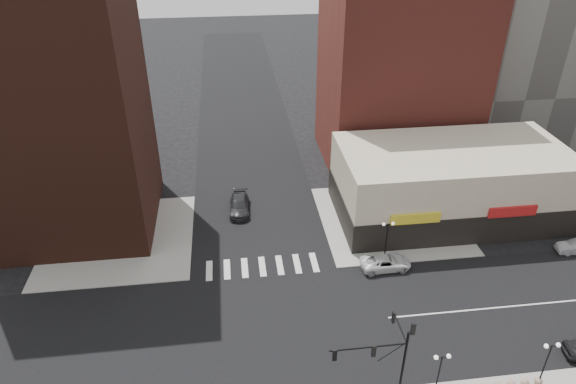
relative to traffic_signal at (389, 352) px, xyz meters
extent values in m
plane|color=black|center=(-7.24, 7.83, -4.96)|extent=(240.00, 240.00, 0.00)
cube|color=black|center=(-7.24, 7.83, -4.95)|extent=(200.00, 14.00, 0.02)
cube|color=black|center=(-7.24, 7.83, -4.95)|extent=(14.00, 200.00, 0.02)
cube|color=gray|center=(-21.74, 22.33, -4.90)|extent=(15.00, 15.00, 0.12)
cube|color=gray|center=(7.26, 22.33, -4.90)|extent=(15.00, 15.00, 0.12)
cube|color=#391B12|center=(-26.24, 26.33, 7.54)|extent=(16.00, 15.00, 25.00)
cube|color=maroon|center=(11.76, 37.33, 6.04)|extent=(18.00, 15.00, 22.00)
cube|color=beige|center=(13.76, 22.83, -0.96)|extent=(24.00, 12.00, 8.00)
cube|color=black|center=(13.76, 22.83, -3.26)|extent=(24.20, 12.20, 3.40)
cylinder|color=black|center=(0.96, -0.37, -1.46)|extent=(0.18, 0.18, 7.00)
cylinder|color=black|center=(-1.64, -0.37, 1.04)|extent=(5.20, 0.11, 0.11)
cylinder|color=black|center=(-0.04, -0.37, 0.34)|extent=(1.72, 0.06, 1.46)
cylinder|color=black|center=(0.96, 1.13, 1.04)|extent=(0.11, 3.00, 0.11)
cube|color=black|center=(-3.84, -0.37, 0.64)|extent=(0.28, 0.18, 0.95)
sphere|color=red|center=(-3.84, -0.37, 0.94)|extent=(0.16, 0.16, 0.16)
cube|color=black|center=(-1.24, -0.37, 0.64)|extent=(0.28, 0.18, 0.95)
sphere|color=red|center=(-1.24, -0.37, 0.94)|extent=(0.16, 0.16, 0.16)
cube|color=black|center=(0.96, 2.43, 0.64)|extent=(0.18, 0.28, 0.95)
sphere|color=red|center=(0.96, 2.43, 0.94)|extent=(0.16, 0.16, 0.16)
cube|color=black|center=(1.21, -0.37, 2.34)|extent=(0.28, 0.18, 0.95)
sphere|color=red|center=(1.21, -0.37, 2.64)|extent=(0.16, 0.16, 0.16)
cylinder|color=black|center=(3.76, -0.17, -2.84)|extent=(0.11, 0.11, 4.00)
cylinder|color=black|center=(3.76, -0.17, -0.94)|extent=(0.90, 0.06, 0.06)
sphere|color=white|center=(3.31, -0.17, -0.84)|extent=(0.32, 0.32, 0.32)
sphere|color=white|center=(4.21, -0.17, -0.84)|extent=(0.32, 0.32, 0.32)
cylinder|color=black|center=(11.76, -0.17, -2.84)|extent=(0.11, 0.11, 4.00)
cylinder|color=black|center=(11.76, -0.17, -0.94)|extent=(0.90, 0.06, 0.06)
sphere|color=white|center=(11.31, -0.17, -0.84)|extent=(0.32, 0.32, 0.32)
sphere|color=white|center=(12.21, -0.17, -0.84)|extent=(0.32, 0.32, 0.32)
cylinder|color=black|center=(4.76, 15.83, -2.84)|extent=(0.11, 0.11, 4.00)
cylinder|color=black|center=(4.76, 15.83, -0.94)|extent=(0.90, 0.06, 0.06)
sphere|color=white|center=(4.31, 15.83, -0.84)|extent=(0.32, 0.32, 0.32)
sphere|color=white|center=(5.21, 15.83, -0.84)|extent=(0.32, 0.32, 0.32)
sphere|color=#866D5C|center=(9.61, -0.17, -4.55)|extent=(0.58, 0.58, 0.58)
sphere|color=#866D5C|center=(10.66, -0.17, -4.55)|extent=(0.58, 0.58, 0.58)
sphere|color=#866D5C|center=(11.71, -0.17, -4.55)|extent=(0.58, 0.58, 0.58)
imported|color=silver|center=(4.41, 14.33, -4.29)|extent=(4.92, 2.39, 1.35)
imported|color=black|center=(-9.07, 26.24, -4.19)|extent=(2.45, 5.41, 1.54)
camera|label=1|loc=(-9.71, -22.86, 26.75)|focal=32.00mm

